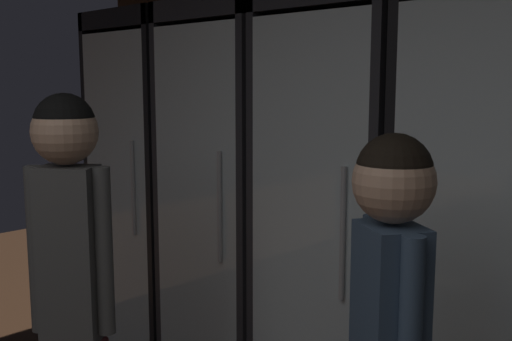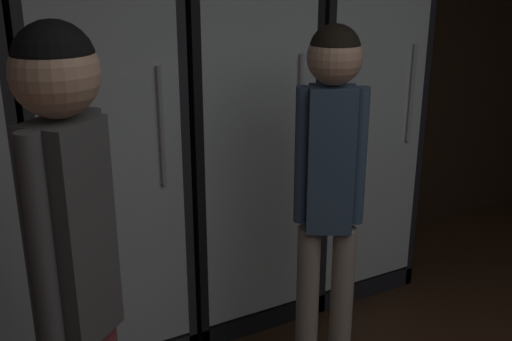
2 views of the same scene
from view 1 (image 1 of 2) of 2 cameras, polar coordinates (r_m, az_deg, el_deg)
cooler_far_left at (r=3.60m, az=-8.61°, el=-2.52°), size 0.65×0.60×2.06m
cooler_left at (r=3.09m, az=-1.07°, el=-4.28°), size 0.65×0.60×2.06m
cooler_center at (r=2.66m, az=9.12°, el=-6.20°), size 0.65×0.60×2.06m
cooler_right at (r=2.35m, az=22.73°, el=-8.97°), size 0.65×0.60×2.06m
shopper_near at (r=2.18m, az=-16.96°, el=-8.71°), size 0.24×0.23×1.65m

